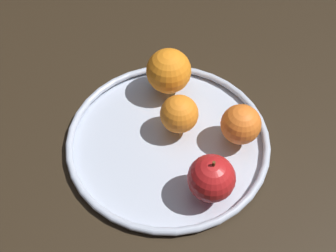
{
  "coord_description": "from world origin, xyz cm",
  "views": [
    {
      "loc": [
        32.97,
        -25.47,
        59.79
      ],
      "look_at": [
        0.0,
        0.0,
        4.8
      ],
      "focal_mm": 45.89,
      "sensor_mm": 36.0,
      "label": 1
    }
  ],
  "objects_px": {
    "orange_back_left": "(169,71)",
    "orange_back_right": "(179,114)",
    "fruit_bowl": "(168,140)",
    "orange_center": "(241,124)",
    "apple": "(211,178)"
  },
  "relations": [
    {
      "from": "apple",
      "to": "orange_center",
      "type": "distance_m",
      "value": 0.11
    },
    {
      "from": "apple",
      "to": "orange_center",
      "type": "xyz_separation_m",
      "value": [
        -0.05,
        0.1,
        -0.0
      ]
    },
    {
      "from": "orange_center",
      "to": "orange_back_right",
      "type": "xyz_separation_m",
      "value": [
        -0.08,
        -0.06,
        -0.0
      ]
    },
    {
      "from": "orange_back_left",
      "to": "orange_center",
      "type": "bearing_deg",
      "value": 8.2
    },
    {
      "from": "fruit_bowl",
      "to": "orange_back_left",
      "type": "xyz_separation_m",
      "value": [
        -0.09,
        0.07,
        0.05
      ]
    },
    {
      "from": "orange_back_left",
      "to": "apple",
      "type": "bearing_deg",
      "value": -21.47
    },
    {
      "from": "orange_back_right",
      "to": "orange_back_left",
      "type": "distance_m",
      "value": 0.09
    },
    {
      "from": "fruit_bowl",
      "to": "orange_back_left",
      "type": "height_order",
      "value": "orange_back_left"
    },
    {
      "from": "orange_center",
      "to": "apple",
      "type": "bearing_deg",
      "value": -65.62
    },
    {
      "from": "fruit_bowl",
      "to": "apple",
      "type": "distance_m",
      "value": 0.13
    },
    {
      "from": "orange_center",
      "to": "orange_back_right",
      "type": "bearing_deg",
      "value": -140.32
    },
    {
      "from": "orange_back_left",
      "to": "orange_back_right",
      "type": "bearing_deg",
      "value": -26.92
    },
    {
      "from": "apple",
      "to": "orange_back_left",
      "type": "relative_size",
      "value": 1.0
    },
    {
      "from": "fruit_bowl",
      "to": "apple",
      "type": "height_order",
      "value": "apple"
    },
    {
      "from": "orange_back_left",
      "to": "fruit_bowl",
      "type": "bearing_deg",
      "value": -38.33
    }
  ]
}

